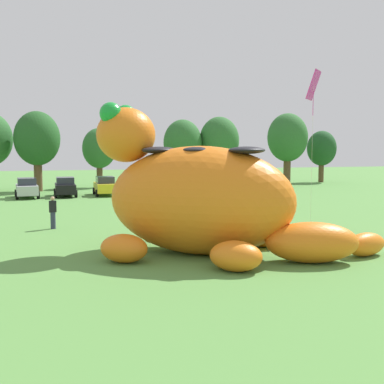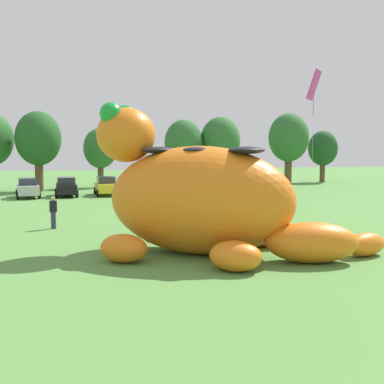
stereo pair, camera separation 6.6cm
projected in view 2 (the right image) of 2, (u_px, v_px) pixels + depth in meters
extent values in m
plane|color=#568E42|center=(211.00, 248.00, 19.99)|extent=(160.00, 160.00, 0.00)
ellipsoid|color=orange|center=(199.00, 200.00, 18.84)|extent=(8.40, 7.68, 4.30)
ellipsoid|color=orange|center=(126.00, 135.00, 19.75)|extent=(3.36, 3.32, 2.27)
sphere|color=green|center=(111.00, 113.00, 19.21)|extent=(0.91, 0.91, 0.91)
sphere|color=green|center=(126.00, 115.00, 20.37)|extent=(0.91, 0.91, 0.91)
ellipsoid|color=black|center=(159.00, 150.00, 19.27)|extent=(2.14, 2.20, 0.29)
ellipsoid|color=black|center=(199.00, 150.00, 18.67)|extent=(2.14, 2.20, 0.29)
ellipsoid|color=black|center=(247.00, 150.00, 18.00)|extent=(2.14, 2.20, 0.29)
ellipsoid|color=orange|center=(124.00, 248.00, 17.49)|extent=(2.26, 2.16, 1.05)
ellipsoid|color=orange|center=(174.00, 228.00, 21.95)|extent=(2.26, 2.16, 1.05)
ellipsoid|color=orange|center=(235.00, 256.00, 16.20)|extent=(2.26, 2.16, 1.05)
ellipsoid|color=orange|center=(263.00, 235.00, 20.30)|extent=(2.26, 2.16, 1.05)
ellipsoid|color=orange|center=(312.00, 242.00, 17.43)|extent=(3.80, 2.67, 1.51)
ellipsoid|color=orange|center=(366.00, 245.00, 18.51)|extent=(2.14, 1.38, 0.92)
cube|color=#B7BABF|center=(28.00, 189.00, 41.00)|extent=(2.03, 4.23, 0.80)
cube|color=#2D333D|center=(28.00, 181.00, 40.80)|extent=(1.65, 2.09, 0.60)
cylinder|color=black|center=(17.00, 193.00, 41.91)|extent=(0.29, 0.66, 0.64)
cylinder|color=black|center=(37.00, 192.00, 42.53)|extent=(0.29, 0.66, 0.64)
cylinder|color=black|center=(18.00, 196.00, 39.55)|extent=(0.29, 0.66, 0.64)
cylinder|color=black|center=(39.00, 195.00, 40.17)|extent=(0.29, 0.66, 0.64)
cube|color=black|center=(66.00, 188.00, 42.18)|extent=(1.70, 4.10, 0.80)
cube|color=#2D333D|center=(66.00, 181.00, 41.97)|extent=(1.50, 1.97, 0.60)
cylinder|color=black|center=(56.00, 192.00, 43.18)|extent=(0.24, 0.64, 0.64)
cylinder|color=black|center=(75.00, 191.00, 43.67)|extent=(0.24, 0.64, 0.64)
cylinder|color=black|center=(57.00, 194.00, 40.76)|extent=(0.24, 0.64, 0.64)
cylinder|color=black|center=(77.00, 194.00, 41.24)|extent=(0.24, 0.64, 0.64)
cube|color=yellow|center=(106.00, 187.00, 43.20)|extent=(1.71, 4.10, 0.80)
cube|color=#2D333D|center=(106.00, 180.00, 42.99)|extent=(1.50, 1.97, 0.60)
cylinder|color=black|center=(95.00, 191.00, 44.20)|extent=(0.24, 0.64, 0.64)
cylinder|color=black|center=(113.00, 190.00, 44.69)|extent=(0.24, 0.64, 0.64)
cylinder|color=black|center=(98.00, 193.00, 41.78)|extent=(0.24, 0.64, 0.64)
cylinder|color=black|center=(117.00, 193.00, 42.27)|extent=(0.24, 0.64, 0.64)
cylinder|color=brown|center=(39.00, 177.00, 47.38)|extent=(0.80, 0.80, 2.80)
ellipsoid|color=#235623|center=(38.00, 138.00, 47.03)|extent=(4.48, 4.48, 5.37)
cylinder|color=brown|center=(101.00, 177.00, 52.28)|extent=(0.65, 0.65, 2.29)
ellipsoid|color=#2D662D|center=(100.00, 148.00, 52.00)|extent=(3.67, 3.67, 4.40)
cylinder|color=brown|center=(184.00, 176.00, 51.63)|extent=(0.74, 0.74, 2.60)
ellipsoid|color=#2D662D|center=(184.00, 143.00, 51.31)|extent=(4.17, 4.17, 5.00)
cylinder|color=brown|center=(220.00, 175.00, 52.51)|extent=(0.78, 0.78, 2.73)
ellipsoid|color=#2D662D|center=(220.00, 141.00, 52.17)|extent=(4.37, 4.37, 5.24)
cylinder|color=brown|center=(288.00, 172.00, 56.41)|extent=(0.85, 0.85, 2.97)
ellipsoid|color=#2D662D|center=(289.00, 137.00, 56.04)|extent=(4.75, 4.75, 5.70)
cylinder|color=brown|center=(322.00, 173.00, 60.39)|extent=(0.66, 0.66, 2.30)
ellipsoid|color=#1E4C23|center=(323.00, 148.00, 60.11)|extent=(3.68, 3.68, 4.41)
cylinder|color=#2D334C|center=(54.00, 220.00, 24.96)|extent=(0.26, 0.26, 0.88)
cube|color=black|center=(53.00, 206.00, 24.89)|extent=(0.38, 0.22, 0.60)
sphere|color=tan|center=(53.00, 198.00, 24.85)|extent=(0.22, 0.22, 0.22)
cylinder|color=#2D334C|center=(284.00, 202.00, 34.00)|extent=(0.26, 0.26, 0.88)
cube|color=gold|center=(285.00, 191.00, 33.94)|extent=(0.38, 0.22, 0.60)
sphere|color=beige|center=(285.00, 185.00, 33.90)|extent=(0.22, 0.22, 0.22)
cylinder|color=black|center=(161.00, 207.00, 30.81)|extent=(0.26, 0.26, 0.88)
cube|color=#2D4CA5|center=(161.00, 196.00, 30.75)|extent=(0.38, 0.22, 0.60)
sphere|color=tan|center=(161.00, 189.00, 30.71)|extent=(0.22, 0.22, 0.22)
cylinder|color=brown|center=(311.00, 230.00, 24.26)|extent=(0.06, 0.06, 0.15)
cylinder|color=silver|center=(312.00, 158.00, 23.93)|extent=(0.01, 0.01, 7.21)
cube|color=#D833A5|center=(314.00, 85.00, 23.61)|extent=(1.13, 1.13, 1.44)
cylinder|color=#D833A5|center=(313.00, 103.00, 23.69)|extent=(0.03, 0.03, 1.20)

